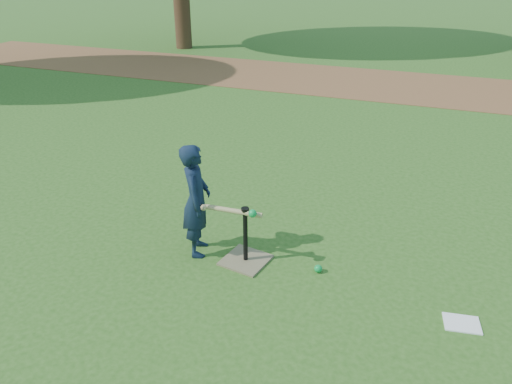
% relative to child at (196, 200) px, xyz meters
% --- Properties ---
extents(ground, '(80.00, 80.00, 0.00)m').
position_rel_child_xyz_m(ground, '(0.35, 0.29, -0.60)').
color(ground, '#285116').
rests_on(ground, ground).
extents(dirt_strip, '(24.00, 3.00, 0.01)m').
position_rel_child_xyz_m(dirt_strip, '(0.35, 7.79, -0.59)').
color(dirt_strip, brown).
rests_on(dirt_strip, ground).
extents(child, '(0.42, 0.51, 1.20)m').
position_rel_child_xyz_m(child, '(0.00, 0.00, 0.00)').
color(child, '#101E31').
rests_on(child, ground).
extents(wiffle_ball_ground, '(0.08, 0.08, 0.08)m').
position_rel_child_xyz_m(wiffle_ball_ground, '(1.27, 0.07, -0.56)').
color(wiffle_ball_ground, '#0D973E').
rests_on(wiffle_ball_ground, ground).
extents(clipboard, '(0.33, 0.27, 0.01)m').
position_rel_child_xyz_m(clipboard, '(2.61, -0.23, -0.59)').
color(clipboard, white).
rests_on(clipboard, ground).
extents(batting_tee, '(0.50, 0.50, 0.61)m').
position_rel_child_xyz_m(batting_tee, '(0.53, -0.01, -0.49)').
color(batting_tee, '#74694A').
rests_on(batting_tee, ground).
extents(swing_action, '(0.63, 0.13, 0.11)m').
position_rel_child_xyz_m(swing_action, '(0.43, -0.04, -0.02)').
color(swing_action, tan).
rests_on(swing_action, ground).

